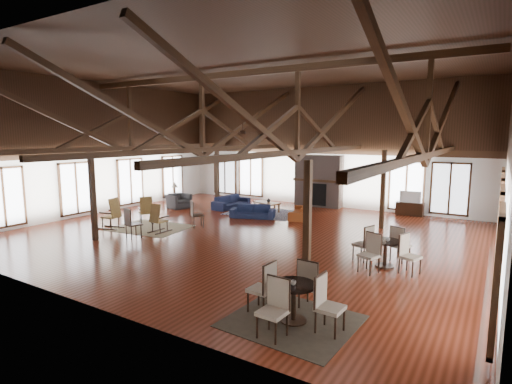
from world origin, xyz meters
The scene contains 31 objects.
floor centered at (0.00, 0.00, 0.00)m, with size 16.00×16.00×0.00m, color maroon.
ceiling centered at (0.00, 0.00, 6.00)m, with size 16.00×14.00×0.02m, color black.
wall_back centered at (0.00, 7.00, 3.00)m, with size 16.00×0.02×6.00m, color white.
wall_front centered at (0.00, -7.00, 3.00)m, with size 16.00×0.02×6.00m, color white.
wall_left centered at (-8.00, 0.00, 3.00)m, with size 0.02×14.00×6.00m, color white.
wall_right centered at (8.00, 0.00, 3.00)m, with size 0.02×14.00×6.00m, color white.
roof_truss centered at (0.00, 0.00, 4.03)m, with size 15.60×14.07×3.14m.
post_grid centered at (0.00, 0.00, 1.52)m, with size 8.16×7.16×3.05m.
fireplace centered at (0.00, 6.67, 1.29)m, with size 2.50×0.69×2.60m.
ceiling_fan centered at (0.50, -1.00, 3.73)m, with size 1.60×1.60×0.75m.
sofa_navy_front centered at (-1.33, 2.52, 0.28)m, with size 1.93×0.75×0.56m, color #161F3E.
sofa_navy_left centered at (-3.48, 3.94, 0.30)m, with size 0.82×2.09×0.61m, color #161C3C.
sofa_orange centered at (0.45, 3.62, 0.28)m, with size 0.74×1.90×0.55m, color brown.
coffee_table centered at (-1.41, 3.90, 0.43)m, with size 1.42×1.05×0.49m.
vase centered at (-1.34, 3.95, 0.58)m, with size 0.18×0.18×0.19m, color #B2B2B2.
armchair centered at (-5.71, 2.57, 0.34)m, with size 0.92×1.05×0.68m, color #29282B.
side_table_lamp centered at (-6.32, 2.97, 0.46)m, with size 0.48×0.48×1.23m.
rocking_chair_a centered at (-4.43, -0.75, 0.53)m, with size 0.98×0.87×1.13m.
rocking_chair_b centered at (-2.91, -1.61, 0.52)m, with size 0.49×0.86×1.10m.
rocking_chair_c centered at (-4.83, -2.08, 0.57)m, with size 1.03×0.69×1.21m.
side_chair_a centered at (-2.27, -0.23, 0.62)m, with size 0.63×0.63×1.07m.
side_chair_b centered at (-3.09, -2.72, 0.63)m, with size 0.55×0.55×1.08m.
cafe_table_near centered at (4.58, -5.36, 0.53)m, with size 2.06×2.06×1.07m.
cafe_table_far centered at (5.27, -1.09, 0.52)m, with size 2.02×2.02×1.04m.
cup_near centered at (4.59, -5.41, 0.81)m, with size 0.11×0.11×0.09m, color #B2B2B2.
cup_far centered at (5.34, -1.13, 0.79)m, with size 0.12×0.12×0.09m, color #B2B2B2.
tv_console centered at (4.43, 6.75, 0.29)m, with size 1.17×0.44×0.59m, color black.
television centered at (4.44, 6.75, 0.85)m, with size 0.90×0.12×0.52m, color #B2B2B2.
rug_tan centered at (-3.71, -1.21, 0.01)m, with size 2.78×2.18×0.01m, color tan.
rug_navy centered at (-1.45, 3.71, 0.01)m, with size 3.24×2.43×0.01m, color #191A47.
rug_dark centered at (4.56, -5.38, 0.01)m, with size 2.37×2.15×0.01m, color #2A231C.
Camera 1 is at (7.84, -12.03, 3.64)m, focal length 28.00 mm.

